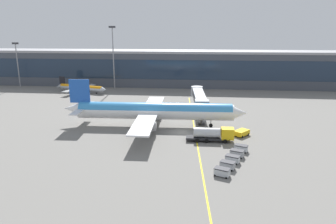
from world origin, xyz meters
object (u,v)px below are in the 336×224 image
object	(u,v)px
baggage_cart_1	(227,165)
baggage_cart_3	(237,153)
fuel_tanker	(213,134)
pushback_tug	(241,132)
baggage_cart_0	(222,172)
main_airliner	(154,111)
baggage_cart_2	(232,159)
baggage_cart_4	(241,148)
commuter_jet_far	(81,87)

from	to	relation	value
baggage_cart_1	baggage_cart_3	distance (m)	6.40
fuel_tanker	pushback_tug	bearing A→B (deg)	33.32
baggage_cart_0	baggage_cart_1	bearing A→B (deg)	68.27
main_airliner	baggage_cart_0	size ratio (longest dim) A/B	16.09
baggage_cart_1	baggage_cart_2	distance (m)	3.20
baggage_cart_2	baggage_cart_4	bearing A→B (deg)	68.27
main_airliner	fuel_tanker	bearing A→B (deg)	-34.27
baggage_cart_2	baggage_cart_4	world-z (taller)	same
main_airliner	baggage_cart_3	xyz separation A→B (m)	(19.64, -19.07, -3.40)
baggage_cart_3	baggage_cart_1	bearing A→B (deg)	-111.73
main_airliner	pushback_tug	distance (m)	23.10
baggage_cart_1	baggage_cart_4	xyz separation A→B (m)	(3.55, 8.92, 0.00)
baggage_cart_2	baggage_cart_4	size ratio (longest dim) A/B	1.00
main_airliner	baggage_cart_1	distance (m)	30.59
baggage_cart_2	baggage_cart_3	size ratio (longest dim) A/B	1.00
baggage_cart_0	baggage_cart_4	distance (m)	12.80
fuel_tanker	baggage_cart_4	xyz separation A→B (m)	(5.66, -5.76, -0.96)
baggage_cart_0	baggage_cart_3	size ratio (longest dim) A/B	1.00
fuel_tanker	commuter_jet_far	distance (m)	74.28
baggage_cart_2	main_airliner	bearing A→B (deg)	129.95
pushback_tug	baggage_cart_4	bearing A→B (deg)	-97.10
fuel_tanker	baggage_cart_0	xyz separation A→B (m)	(0.92, -17.65, -0.96)
baggage_cart_1	baggage_cart_4	world-z (taller)	same
pushback_tug	baggage_cart_1	world-z (taller)	baggage_cart_1
baggage_cart_1	baggage_cart_4	size ratio (longest dim) A/B	1.00
pushback_tug	commuter_jet_far	bearing A→B (deg)	140.27
main_airliner	baggage_cart_0	distance (m)	32.46
pushback_tug	commuter_jet_far	xyz separation A→B (m)	(-58.66, 48.76, 1.24)
main_airliner	baggage_cart_2	bearing A→B (deg)	-50.05
baggage_cart_0	baggage_cart_2	distance (m)	6.40
main_airliner	baggage_cart_1	bearing A→B (deg)	-55.37
commuter_jet_far	fuel_tanker	bearing A→B (deg)	-45.88
baggage_cart_0	commuter_jet_far	bearing A→B (deg)	126.56
baggage_cart_3	main_airliner	bearing A→B (deg)	135.85
baggage_cart_3	fuel_tanker	bearing A→B (deg)	117.14
fuel_tanker	baggage_cart_4	bearing A→B (deg)	-45.51
main_airliner	baggage_cart_4	size ratio (longest dim) A/B	16.09
baggage_cart_4	commuter_jet_far	distance (m)	82.37
baggage_cart_2	baggage_cart_3	xyz separation A→B (m)	(1.18, 2.97, 0.00)
baggage_cart_0	baggage_cart_3	world-z (taller)	same
pushback_tug	baggage_cart_2	xyz separation A→B (m)	(-3.66, -16.28, -0.07)
fuel_tanker	baggage_cart_3	distance (m)	9.86
baggage_cart_1	baggage_cart_3	world-z (taller)	same
main_airliner	pushback_tug	world-z (taller)	main_airliner
main_airliner	baggage_cart_4	distance (m)	26.54
baggage_cart_2	baggage_cart_4	xyz separation A→B (m)	(2.37, 5.95, 0.00)
baggage_cart_0	baggage_cart_2	size ratio (longest dim) A/B	1.00
baggage_cart_3	commuter_jet_far	size ratio (longest dim) A/B	0.13
main_airliner	fuel_tanker	distance (m)	18.51
pushback_tug	baggage_cart_0	world-z (taller)	baggage_cart_0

